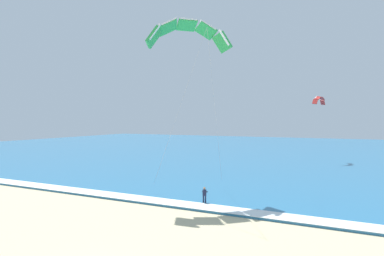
{
  "coord_description": "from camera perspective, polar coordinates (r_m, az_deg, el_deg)",
  "views": [
    {
      "loc": [
        12.0,
        -11.72,
        8.11
      ],
      "look_at": [
        -2.11,
        17.86,
        7.24
      ],
      "focal_mm": 30.12,
      "sensor_mm": 36.0,
      "label": 1
    }
  ],
  "objects": [
    {
      "name": "sea",
      "position": [
        86.79,
        17.48,
        -3.84
      ],
      "size": [
        200.0,
        120.0,
        0.2
      ],
      "primitive_type": "cube",
      "color": "teal",
      "rests_on": "ground"
    },
    {
      "name": "surf_foam",
      "position": [
        30.21,
        1.19,
        -13.62
      ],
      "size": [
        200.0,
        2.07,
        0.04
      ],
      "primitive_type": "cube",
      "color": "white",
      "rests_on": "sea"
    },
    {
      "name": "surfboard",
      "position": [
        31.49,
        2.22,
        -13.35
      ],
      "size": [
        0.74,
        1.46,
        0.09
      ],
      "color": "#E04C38",
      "rests_on": "ground"
    },
    {
      "name": "kitesurfer",
      "position": [
        31.28,
        2.23,
        -11.73
      ],
      "size": [
        0.6,
        0.59,
        1.69
      ],
      "color": "#191E38",
      "rests_on": "ground"
    },
    {
      "name": "kite_primary",
      "position": [
        37.19,
        -0.71,
        16.62
      ],
      "size": [
        7.93,
        7.37,
        18.07
      ],
      "color": "green"
    },
    {
      "name": "kite_distant",
      "position": [
        67.12,
        21.61,
        4.72
      ],
      "size": [
        2.12,
        4.62,
        1.68
      ],
      "color": "red"
    }
  ]
}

